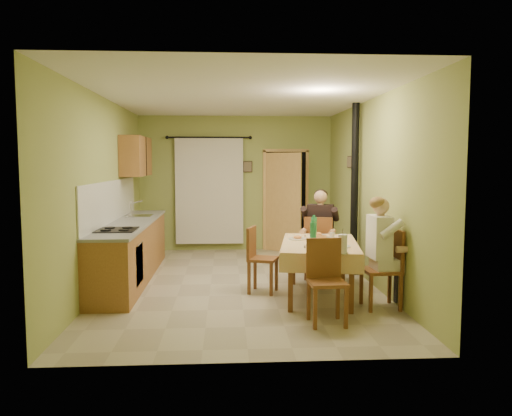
{
  "coord_description": "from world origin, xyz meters",
  "views": [
    {
      "loc": [
        -0.21,
        -7.45,
        1.85
      ],
      "look_at": [
        0.25,
        0.1,
        1.15
      ],
      "focal_mm": 35.0,
      "sensor_mm": 36.0,
      "label": 1
    }
  ],
  "objects": [
    {
      "name": "doorway",
      "position": [
        1.01,
        2.86,
        1.05
      ],
      "size": [
        0.96,
        0.53,
        2.15
      ],
      "color": "black",
      "rests_on": "ground"
    },
    {
      "name": "chair_right",
      "position": [
        1.77,
        -1.35,
        0.29
      ],
      "size": [
        0.46,
        0.46,
        1.0
      ],
      "rotation": [
        0.0,
        0.0,
        1.61
      ],
      "color": "brown",
      "rests_on": "ground"
    },
    {
      "name": "room_shell",
      "position": [
        0.0,
        0.0,
        1.82
      ],
      "size": [
        4.04,
        6.04,
        2.82
      ],
      "color": "#97A353",
      "rests_on": "ground"
    },
    {
      "name": "curtain",
      "position": [
        -0.55,
        2.9,
        1.26
      ],
      "size": [
        1.7,
        0.07,
        2.22
      ],
      "color": "black",
      "rests_on": "ground"
    },
    {
      "name": "picture_right",
      "position": [
        1.97,
        1.2,
        1.85
      ],
      "size": [
        0.03,
        0.31,
        0.21
      ],
      "primitive_type": "cube",
      "color": "brown",
      "rests_on": "room_shell"
    },
    {
      "name": "tableware",
      "position": [
        1.06,
        -0.94,
        0.83
      ],
      "size": [
        0.71,
        1.62,
        0.33
      ],
      "color": "white",
      "rests_on": "dining_table"
    },
    {
      "name": "chair_left",
      "position": [
        0.3,
        -0.51,
        0.29
      ],
      "size": [
        0.48,
        0.48,
        0.93
      ],
      "rotation": [
        0.0,
        0.0,
        -1.9
      ],
      "color": "brown",
      "rests_on": "ground"
    },
    {
      "name": "kitchen_run",
      "position": [
        -1.71,
        0.4,
        0.48
      ],
      "size": [
        0.64,
        3.64,
        1.56
      ],
      "color": "brown",
      "rests_on": "ground"
    },
    {
      "name": "dining_table",
      "position": [
        1.06,
        -0.82,
        0.38
      ],
      "size": [
        1.27,
        1.82,
        0.76
      ],
      "rotation": [
        0.0,
        0.0,
        -0.16
      ],
      "color": "#DCB078",
      "rests_on": "ground"
    },
    {
      "name": "picture_back",
      "position": [
        0.25,
        2.97,
        1.75
      ],
      "size": [
        0.19,
        0.03,
        0.23
      ],
      "primitive_type": "cube",
      "color": "black",
      "rests_on": "room_shell"
    },
    {
      "name": "man_right",
      "position": [
        1.75,
        -1.35,
        0.88
      ],
      "size": [
        0.47,
        0.59,
        1.39
      ],
      "rotation": [
        0.0,
        0.0,
        1.61
      ],
      "color": "silver",
      "rests_on": "chair_right"
    },
    {
      "name": "stove_flue",
      "position": [
        1.9,
        0.6,
        1.02
      ],
      "size": [
        0.24,
        0.24,
        2.8
      ],
      "color": "black",
      "rests_on": "ground"
    },
    {
      "name": "upper_cabinets",
      "position": [
        -1.82,
        1.7,
        1.95
      ],
      "size": [
        0.35,
        1.4,
        0.7
      ],
      "primitive_type": "cube",
      "color": "brown",
      "rests_on": "room_shell"
    },
    {
      "name": "chair_far",
      "position": [
        1.27,
        0.27,
        0.29
      ],
      "size": [
        0.56,
        0.56,
        1.0
      ],
      "rotation": [
        0.0,
        0.0,
        -0.33
      ],
      "color": "brown",
      "rests_on": "ground"
    },
    {
      "name": "man_far",
      "position": [
        1.28,
        0.28,
        0.88
      ],
      "size": [
        0.65,
        0.58,
        1.39
      ],
      "rotation": [
        0.0,
        0.0,
        -0.33
      ],
      "color": "black",
      "rests_on": "chair_far"
    },
    {
      "name": "floor",
      "position": [
        0.0,
        0.0,
        0.0
      ],
      "size": [
        4.0,
        6.0,
        0.01
      ],
      "primitive_type": "cube",
      "color": "tan",
      "rests_on": "ground"
    },
    {
      "name": "chair_near",
      "position": [
        0.94,
        -1.93,
        0.29
      ],
      "size": [
        0.43,
        0.43,
        0.97
      ],
      "rotation": [
        0.0,
        0.0,
        3.18
      ],
      "color": "brown",
      "rests_on": "ground"
    }
  ]
}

